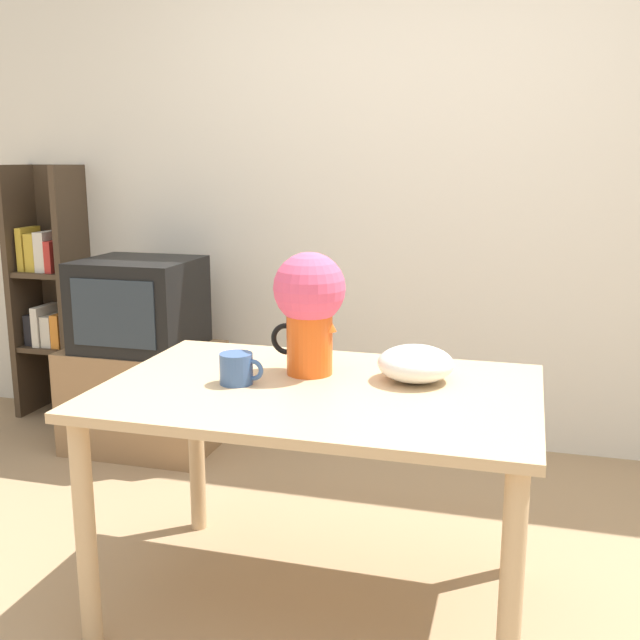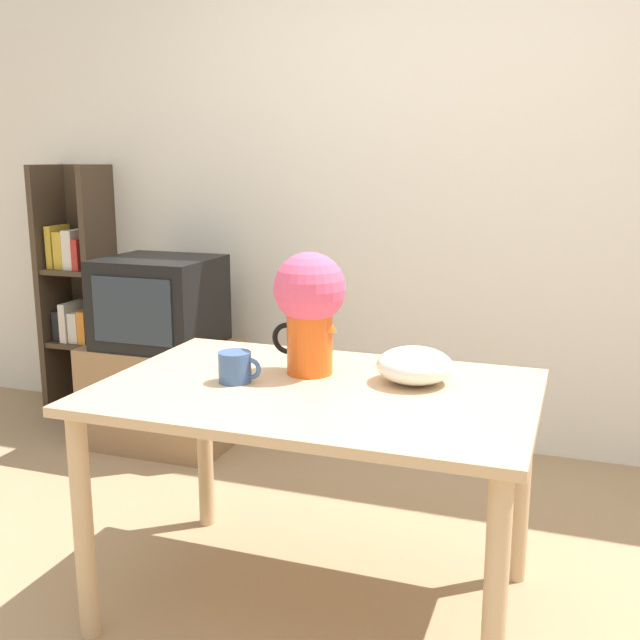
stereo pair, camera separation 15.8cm
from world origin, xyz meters
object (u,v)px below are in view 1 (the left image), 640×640
(white_bowl, at_px, (416,363))
(tv_set, at_px, (139,304))
(flower_vase, at_px, (309,303))
(coffee_mug, at_px, (237,369))

(white_bowl, relative_size, tv_set, 0.44)
(white_bowl, bearing_deg, flower_vase, -178.22)
(white_bowl, bearing_deg, tv_set, 147.55)
(flower_vase, distance_m, white_bowl, 0.38)
(flower_vase, xyz_separation_m, white_bowl, (0.34, 0.01, -0.18))
(tv_set, bearing_deg, coffee_mug, -49.46)
(flower_vase, relative_size, tv_set, 0.73)
(flower_vase, bearing_deg, coffee_mug, -137.21)
(white_bowl, height_order, tv_set, tv_set)
(tv_set, bearing_deg, white_bowl, -32.45)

